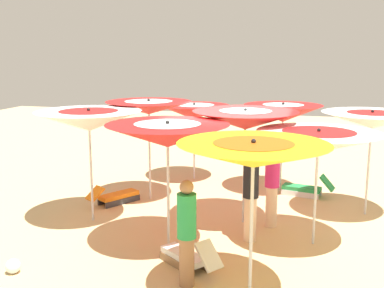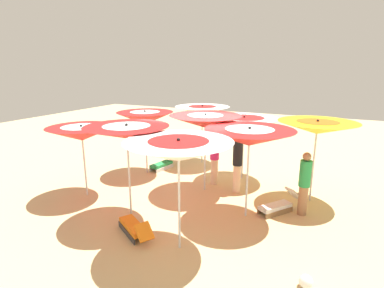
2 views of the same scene
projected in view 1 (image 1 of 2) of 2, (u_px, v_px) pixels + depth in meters
ground at (228, 219)px, 10.35m from camera, size 35.20×35.20×0.04m
beach_umbrella_0 at (253, 155)px, 6.56m from camera, size 2.18×2.18×2.43m
beach_umbrella_1 at (318, 142)px, 8.58m from camera, size 2.29×2.29×2.25m
beach_umbrella_2 at (372, 120)px, 10.18m from camera, size 2.17×2.17×2.39m
beach_umbrella_3 at (168, 135)px, 8.41m from camera, size 2.26×2.26×2.42m
beach_umbrella_4 at (245, 120)px, 9.68m from camera, size 2.21×2.21×2.49m
beach_umbrella_5 at (283, 113)px, 12.00m from camera, size 2.02×2.02×2.35m
beach_umbrella_6 at (89, 120)px, 9.79m from camera, size 2.23×2.23×2.47m
beach_umbrella_7 at (149, 108)px, 11.29m from camera, size 2.09×2.09×2.51m
beach_umbrella_8 at (194, 112)px, 13.19m from camera, size 1.99×1.99×2.21m
lounger_0 at (116, 196)px, 11.31m from camera, size 1.32×1.01×0.51m
lounger_1 at (188, 256)px, 7.94m from camera, size 1.06×1.27×0.62m
lounger_2 at (306, 188)px, 11.91m from camera, size 0.63×1.34×0.60m
beachgoer_0 at (187, 231)px, 7.20m from camera, size 0.30×0.30×1.72m
beachgoer_1 at (251, 191)px, 8.92m from camera, size 0.30×0.30×1.90m
beachgoer_2 at (272, 181)px, 9.68m from camera, size 0.30×0.30×1.86m
beach_ball at (13, 266)px, 7.76m from camera, size 0.25×0.25×0.25m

